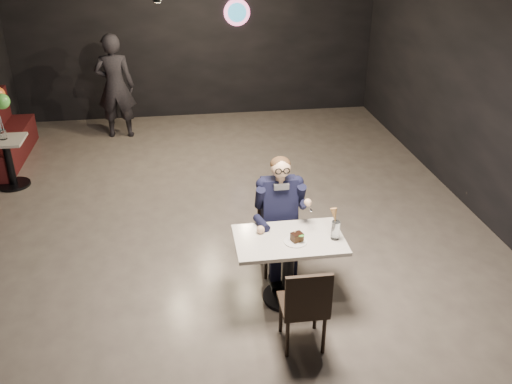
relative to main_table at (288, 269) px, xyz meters
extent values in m
plane|color=gray|center=(-0.61, 1.66, -0.38)|extent=(9.00, 9.00, 0.00)
cube|color=white|center=(0.00, 0.00, 0.00)|extent=(1.10, 0.70, 0.75)
cube|color=black|center=(0.00, 0.55, 0.09)|extent=(0.42, 0.46, 0.92)
cube|color=black|center=(0.00, -0.67, 0.09)|extent=(0.43, 0.47, 0.92)
cube|color=black|center=(0.00, 0.55, 0.34)|extent=(0.60, 0.80, 1.44)
cylinder|color=white|center=(0.05, -0.08, 0.38)|extent=(0.23, 0.23, 0.01)
cube|color=black|center=(0.06, -0.07, 0.43)|extent=(0.13, 0.12, 0.08)
ellipsoid|color=green|center=(0.10, -0.12, 0.47)|extent=(0.06, 0.04, 0.01)
cylinder|color=silver|center=(0.45, -0.08, 0.47)|extent=(0.09, 0.09, 0.20)
cone|color=tan|center=(0.44, -0.04, 0.63)|extent=(0.09, 0.09, 0.14)
cube|color=#420E14|center=(-3.86, 4.25, 0.13)|extent=(0.50, 2.02, 1.01)
cube|color=white|center=(-3.56, 3.25, -0.03)|extent=(0.54, 0.54, 0.68)
cylinder|color=silver|center=(-3.56, 3.25, 0.45)|extent=(0.10, 0.10, 0.14)
imported|color=black|center=(-2.11, 5.16, 0.56)|extent=(0.70, 0.48, 1.86)
camera|label=1|loc=(-1.00, -4.53, 3.26)|focal=38.00mm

